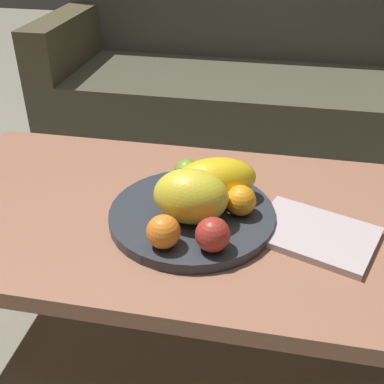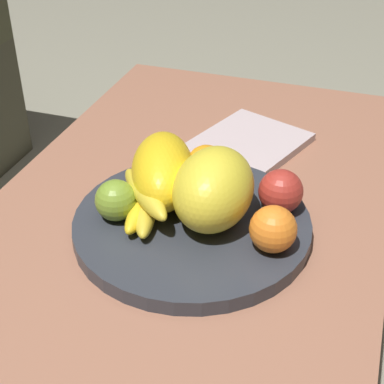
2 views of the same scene
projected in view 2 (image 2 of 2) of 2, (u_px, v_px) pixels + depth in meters
The scene contains 10 objects.
coffee_table at pixel (172, 256), 0.97m from camera, with size 1.28×0.66×0.45m.
fruit_bowl at pixel (192, 225), 0.94m from camera, with size 0.37×0.37×0.03m, color #30343D.
melon_large_front at pixel (213, 189), 0.90m from camera, with size 0.16×0.12×0.12m, color yellow.
melon_smaller_beside at pixel (163, 171), 0.96m from camera, with size 0.19×0.10×0.10m, color yellow.
orange_front at pixel (273, 229), 0.85m from camera, with size 0.07×0.07×0.07m, color orange.
orange_left at pixel (206, 165), 1.00m from camera, with size 0.07×0.07×0.07m, color orange.
apple_front at pixel (116, 200), 0.92m from camera, with size 0.07×0.07×0.07m, color olive.
apple_left at pixel (281, 191), 0.93m from camera, with size 0.07×0.07×0.07m, color #AF3128.
banana_bunch at pixel (146, 202), 0.93m from camera, with size 0.16×0.13×0.06m.
magazine at pixel (243, 147), 1.15m from camera, with size 0.25×0.18×0.02m, color beige.
Camera 2 is at (-0.69, -0.27, 1.03)m, focal length 55.66 mm.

